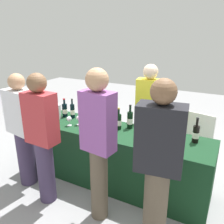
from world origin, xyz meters
The scene contains 21 objects.
ground_plane centered at (0.00, 0.00, 0.00)m, with size 12.00×12.00×0.00m, color gray.
tasting_table centered at (0.00, 0.00, 0.40)m, with size 2.61×0.67×0.79m, color #14381E.
wine_bottle_0 centered at (-0.88, 0.11, 0.90)m, with size 0.08×0.08×0.29m.
wine_bottle_1 centered at (-0.74, 0.12, 0.90)m, with size 0.07×0.07×0.30m.
wine_bottle_2 centered at (-0.31, 0.09, 0.91)m, with size 0.07×0.07×0.33m.
wine_bottle_3 centered at (0.07, 0.06, 0.90)m, with size 0.07×0.07×0.30m.
wine_bottle_4 centered at (0.18, 0.17, 0.91)m, with size 0.08×0.08×0.33m.
wine_bottle_5 centered at (1.04, 0.13, 0.90)m, with size 0.08×0.08×0.31m.
wine_glass_0 centered at (-0.94, -0.14, 0.89)m, with size 0.07×0.07×0.13m.
wine_glass_1 centered at (-0.85, -0.11, 0.88)m, with size 0.06×0.06×0.13m.
wine_glass_2 centered at (-0.59, -0.15, 0.89)m, with size 0.07×0.07×0.13m.
wine_glass_3 centered at (-0.49, -0.06, 0.89)m, with size 0.07×0.07×0.13m.
wine_glass_4 centered at (0.59, -0.08, 0.90)m, with size 0.07×0.07×0.15m.
wine_glass_5 centered at (0.77, -0.11, 0.90)m, with size 0.07×0.07×0.15m.
ice_bucket centered at (-0.97, -0.01, 0.90)m, with size 0.20×0.20×0.21m, color silver.
server_pouring centered at (0.27, 0.65, 0.87)m, with size 0.39×0.25×1.60m.
guest_0 centered at (-1.03, -0.57, 0.83)m, with size 0.45×0.29×1.55m.
guest_1 centered at (-0.53, -0.72, 0.88)m, with size 0.38×0.22×1.62m.
guest_2 centered at (0.19, -0.66, 0.95)m, with size 0.37×0.23×1.71m.
guest_3 centered at (0.85, -0.69, 0.90)m, with size 0.45×0.29×1.68m.
menu_board centered at (0.92, 0.99, 0.44)m, with size 0.55×0.03×0.88m, color white.
Camera 1 is at (1.36, -2.54, 2.03)m, focal length 37.67 mm.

